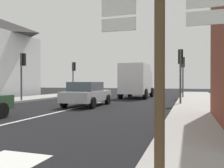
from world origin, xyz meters
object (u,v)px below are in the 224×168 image
at_px(traffic_light_near_right, 181,64).
at_px(traffic_light_far_left, 74,71).
at_px(delivery_truck, 136,80).
at_px(traffic_light_far_right, 183,68).
at_px(sedan_far, 87,94).
at_px(route_sign_post, 160,49).
at_px(traffic_light_near_left, 23,66).

xyz_separation_m(traffic_light_near_right, traffic_light_far_left, (-11.12, 7.22, 0.04)).
xyz_separation_m(delivery_truck, traffic_light_far_right, (4.07, 0.57, 1.06)).
distance_m(sedan_far, delivery_truck, 8.22).
height_order(delivery_truck, traffic_light_far_left, traffic_light_far_left).
relative_size(delivery_truck, traffic_light_far_left, 1.41).
bearing_deg(route_sign_post, delivery_truck, 102.96).
bearing_deg(sedan_far, traffic_light_far_right, 57.76).
xyz_separation_m(route_sign_post, traffic_light_far_left, (-11.24, 19.51, 0.72)).
height_order(delivery_truck, traffic_light_near_right, traffic_light_near_right).
relative_size(traffic_light_near_left, traffic_light_far_right, 0.97).
relative_size(traffic_light_far_left, traffic_light_far_right, 0.97).
relative_size(delivery_truck, traffic_light_far_right, 1.37).
height_order(traffic_light_near_right, traffic_light_far_left, traffic_light_far_left).
xyz_separation_m(delivery_truck, route_sign_post, (4.19, -18.23, 0.26)).
bearing_deg(traffic_light_near_right, route_sign_post, -89.44).
height_order(traffic_light_near_right, traffic_light_far_right, traffic_light_far_right).
distance_m(route_sign_post, traffic_light_far_right, 18.81).
relative_size(traffic_light_near_right, traffic_light_near_left, 0.98).
bearing_deg(sedan_far, traffic_light_near_left, 167.92).
xyz_separation_m(traffic_light_far_left, traffic_light_near_left, (0.00, -8.12, 0.01)).
relative_size(traffic_light_far_left, traffic_light_near_left, 1.00).
height_order(sedan_far, traffic_light_near_left, traffic_light_near_left).
height_order(sedan_far, traffic_light_near_right, traffic_light_near_right).
height_order(traffic_light_far_left, traffic_light_far_right, traffic_light_far_right).
distance_m(delivery_truck, traffic_light_far_right, 4.25).
height_order(sedan_far, route_sign_post, route_sign_post).
bearing_deg(traffic_light_far_right, route_sign_post, -89.63).
distance_m(traffic_light_near_right, traffic_light_far_left, 13.25).
bearing_deg(sedan_far, route_sign_post, -61.34).
xyz_separation_m(route_sign_post, traffic_light_near_left, (-11.24, 11.38, 0.73)).
bearing_deg(traffic_light_far_right, traffic_light_near_right, -90.00).
xyz_separation_m(route_sign_post, traffic_light_far_right, (-0.12, 18.79, 0.80)).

